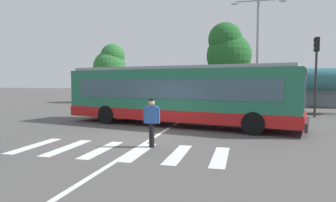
# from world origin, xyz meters

# --- Properties ---
(ground_plane) EXTENTS (160.00, 160.00, 0.00)m
(ground_plane) POSITION_xyz_m (0.00, 0.00, 0.00)
(ground_plane) COLOR #514F4C
(city_transit_bus) EXTENTS (12.64, 5.13, 3.06)m
(city_transit_bus) POSITION_xyz_m (0.66, 3.56, 1.59)
(city_transit_bus) COLOR black
(city_transit_bus) RESTS_ON ground_plane
(pedestrian_crossing_street) EXTENTS (0.58, 0.29, 1.72)m
(pedestrian_crossing_street) POSITION_xyz_m (0.91, -1.80, 0.97)
(pedestrian_crossing_street) COLOR black
(pedestrian_crossing_street) RESTS_ON ground_plane
(parked_car_champagne) EXTENTS (2.33, 4.68, 1.35)m
(parked_car_champagne) POSITION_xyz_m (-6.93, 16.53, 0.77)
(parked_car_champagne) COLOR black
(parked_car_champagne) RESTS_ON ground_plane
(parked_car_black) EXTENTS (2.10, 4.60, 1.35)m
(parked_car_black) POSITION_xyz_m (-4.09, 16.28, 0.77)
(parked_car_black) COLOR black
(parked_car_black) RESTS_ON ground_plane
(parked_car_teal) EXTENTS (2.12, 4.61, 1.35)m
(parked_car_teal) POSITION_xyz_m (-1.43, 16.48, 0.77)
(parked_car_teal) COLOR black
(parked_car_teal) RESTS_ON ground_plane
(parked_car_charcoal) EXTENTS (2.04, 4.58, 1.35)m
(parked_car_charcoal) POSITION_xyz_m (1.20, 16.44, 0.77)
(parked_car_charcoal) COLOR black
(parked_car_charcoal) RESTS_ON ground_plane
(parked_car_silver) EXTENTS (2.27, 4.66, 1.35)m
(parked_car_silver) POSITION_xyz_m (3.92, 16.56, 0.77)
(parked_car_silver) COLOR black
(parked_car_silver) RESTS_ON ground_plane
(traffic_light_far_corner) EXTENTS (0.33, 0.32, 5.09)m
(traffic_light_far_corner) POSITION_xyz_m (8.44, 9.22, 3.39)
(traffic_light_far_corner) COLOR #28282B
(traffic_light_far_corner) RESTS_ON ground_plane
(bus_stop_shelter) EXTENTS (4.30, 1.54, 3.25)m
(bus_stop_shelter) POSITION_xyz_m (9.09, 11.70, 2.42)
(bus_stop_shelter) COLOR #28282B
(bus_stop_shelter) RESTS_ON ground_plane
(twin_arm_street_lamp) EXTENTS (4.09, 0.32, 8.53)m
(twin_arm_street_lamp) POSITION_xyz_m (4.98, 12.34, 5.26)
(twin_arm_street_lamp) COLOR #939399
(twin_arm_street_lamp) RESTS_ON ground_plane
(background_tree_left) EXTENTS (3.52, 3.52, 6.38)m
(background_tree_left) POSITION_xyz_m (-10.11, 18.77, 4.18)
(background_tree_left) COLOR brown
(background_tree_left) RESTS_ON ground_plane
(background_tree_right) EXTENTS (4.37, 4.37, 8.00)m
(background_tree_right) POSITION_xyz_m (2.43, 18.46, 5.27)
(background_tree_right) COLOR brown
(background_tree_right) RESTS_ON ground_plane
(crosswalk_painted_stripes) EXTENTS (7.02, 2.67, 0.01)m
(crosswalk_painted_stripes) POSITION_xyz_m (0.05, -2.59, 0.00)
(crosswalk_painted_stripes) COLOR silver
(crosswalk_painted_stripes) RESTS_ON ground_plane
(lane_center_line) EXTENTS (0.16, 24.00, 0.01)m
(lane_center_line) POSITION_xyz_m (0.45, 2.00, 0.00)
(lane_center_line) COLOR silver
(lane_center_line) RESTS_ON ground_plane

